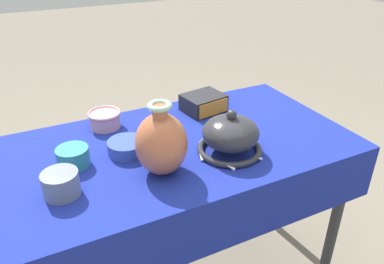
# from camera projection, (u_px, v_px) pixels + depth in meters

# --- Properties ---
(display_table) EXTENTS (1.29, 0.70, 0.73)m
(display_table) POSITION_uv_depth(u_px,v_px,m) (180.00, 162.00, 1.40)
(display_table) COLOR #38383D
(display_table) RESTS_ON ground_plane
(vase_tall_bulbous) EXTENTS (0.17, 0.17, 0.24)m
(vase_tall_bulbous) POSITION_uv_depth(u_px,v_px,m) (161.00, 143.00, 1.17)
(vase_tall_bulbous) COLOR #BC6642
(vase_tall_bulbous) RESTS_ON display_table
(vase_dome_bell) EXTENTS (0.24, 0.23, 0.16)m
(vase_dome_bell) POSITION_uv_depth(u_px,v_px,m) (230.00, 136.00, 1.30)
(vase_dome_bell) COLOR #2D2D33
(vase_dome_bell) RESTS_ON display_table
(mosaic_tile_box) EXTENTS (0.19, 0.17, 0.07)m
(mosaic_tile_box) POSITION_uv_depth(u_px,v_px,m) (204.00, 103.00, 1.61)
(mosaic_tile_box) COLOR #232328
(mosaic_tile_box) RESTS_ON display_table
(pot_squat_slate) EXTENTS (0.11, 0.11, 0.07)m
(pot_squat_slate) POSITION_uv_depth(u_px,v_px,m) (61.00, 184.00, 1.10)
(pot_squat_slate) COLOR slate
(pot_squat_slate) RESTS_ON display_table
(cup_wide_rose) EXTENTS (0.13, 0.13, 0.07)m
(cup_wide_rose) POSITION_uv_depth(u_px,v_px,m) (105.00, 119.00, 1.47)
(cup_wide_rose) COLOR #D19399
(cup_wide_rose) RESTS_ON display_table
(pot_squat_teal) EXTENTS (0.11, 0.11, 0.06)m
(pot_squat_teal) POSITION_uv_depth(u_px,v_px,m) (73.00, 157.00, 1.24)
(pot_squat_teal) COLOR teal
(pot_squat_teal) RESTS_ON display_table
(pot_squat_cobalt) EXTENTS (0.13, 0.13, 0.05)m
(pot_squat_cobalt) POSITION_uv_depth(u_px,v_px,m) (127.00, 147.00, 1.31)
(pot_squat_cobalt) COLOR #3851A8
(pot_squat_cobalt) RESTS_ON display_table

